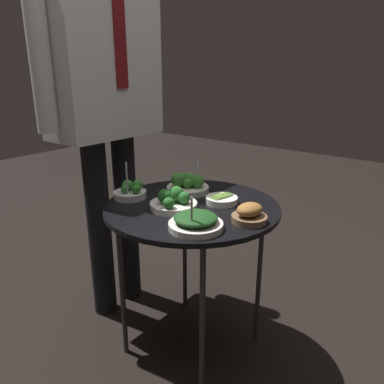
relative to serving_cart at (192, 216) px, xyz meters
name	(u,v)px	position (x,y,z in m)	size (l,w,h in m)	color
ground_plane	(192,345)	(0.00, 0.00, -0.60)	(8.00, 8.00, 0.00)	black
serving_cart	(192,216)	(0.00, 0.00, 0.00)	(0.66, 0.66, 0.64)	black
bowl_broccoli_center	(187,185)	(0.11, 0.11, 0.08)	(0.17, 0.17, 0.16)	silver
bowl_roast_front_center	(249,214)	(-0.01, -0.25, 0.07)	(0.12, 0.12, 0.07)	brown
bowl_asparagus_mid_left	(222,200)	(0.08, -0.08, 0.06)	(0.12, 0.12, 0.03)	white
bowl_broccoli_back_left	(173,201)	(-0.08, 0.02, 0.08)	(0.17, 0.17, 0.08)	silver
bowl_spinach_near_rim	(196,222)	(-0.17, -0.14, 0.07)	(0.18, 0.18, 0.12)	silver
bowl_broccoli_far_rim	(131,192)	(-0.09, 0.24, 0.07)	(0.13, 0.13, 0.15)	silver
waiter_figure	(103,79)	(0.02, 0.49, 0.49)	(0.63, 0.24, 1.71)	black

